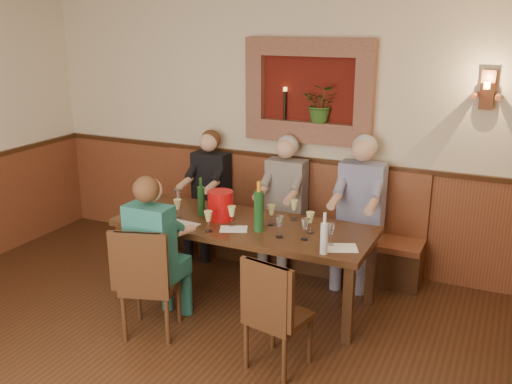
% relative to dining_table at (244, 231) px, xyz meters
% --- Properties ---
extents(room_shell, '(6.04, 6.04, 2.82)m').
position_rel_dining_table_xyz_m(room_shell, '(0.00, -1.85, 1.21)').
color(room_shell, beige).
rests_on(room_shell, ground).
extents(wainscoting, '(6.02, 6.02, 1.15)m').
position_rel_dining_table_xyz_m(wainscoting, '(0.00, -1.85, -0.09)').
color(wainscoting, brown).
rests_on(wainscoting, ground).
extents(wall_niche, '(1.36, 0.30, 1.06)m').
position_rel_dining_table_xyz_m(wall_niche, '(0.24, 1.09, 1.13)').
color(wall_niche, '#50110B').
rests_on(wall_niche, ground).
extents(wall_sconce, '(0.25, 0.20, 0.35)m').
position_rel_dining_table_xyz_m(wall_sconce, '(1.90, 1.08, 1.27)').
color(wall_sconce, brown).
rests_on(wall_sconce, ground).
extents(dining_table, '(2.40, 0.90, 0.75)m').
position_rel_dining_table_xyz_m(dining_table, '(0.00, 0.00, 0.00)').
color(dining_table, '#392211').
rests_on(dining_table, ground).
extents(bench, '(3.00, 0.45, 1.11)m').
position_rel_dining_table_xyz_m(bench, '(0.00, 0.94, -0.35)').
color(bench, '#381E0F').
rests_on(bench, ground).
extents(chair_near_left, '(0.54, 0.54, 0.97)m').
position_rel_dining_table_xyz_m(chair_near_left, '(-0.42, -0.91, -0.39)').
color(chair_near_left, '#392211').
rests_on(chair_near_left, ground).
extents(chair_near_right, '(0.48, 0.48, 0.92)m').
position_rel_dining_table_xyz_m(chair_near_right, '(0.73, -0.93, -0.41)').
color(chair_near_right, '#392211').
rests_on(chair_near_right, ground).
extents(person_bench_left, '(0.41, 0.50, 1.39)m').
position_rel_dining_table_xyz_m(person_bench_left, '(-0.86, 0.84, -0.10)').
color(person_bench_left, black).
rests_on(person_bench_left, ground).
extents(person_bench_mid, '(0.42, 0.51, 1.41)m').
position_rel_dining_table_xyz_m(person_bench_mid, '(0.05, 0.84, -0.09)').
color(person_bench_mid, '#595251').
rests_on(person_bench_mid, ground).
extents(person_bench_right, '(0.45, 0.55, 1.49)m').
position_rel_dining_table_xyz_m(person_bench_right, '(0.86, 0.84, -0.06)').
color(person_bench_right, navy).
rests_on(person_bench_right, ground).
extents(person_chair_front, '(0.40, 0.49, 1.37)m').
position_rel_dining_table_xyz_m(person_chair_front, '(-0.43, -0.78, -0.11)').
color(person_chair_front, navy).
rests_on(person_chair_front, ground).
extents(spittoon_bucket, '(0.31, 0.31, 0.27)m').
position_rel_dining_table_xyz_m(spittoon_bucket, '(-0.25, 0.01, 0.21)').
color(spittoon_bucket, red).
rests_on(spittoon_bucket, dining_table).
extents(wine_bottle_green_a, '(0.11, 0.11, 0.46)m').
position_rel_dining_table_xyz_m(wine_bottle_green_a, '(0.21, -0.13, 0.27)').
color(wine_bottle_green_a, '#19471E').
rests_on(wine_bottle_green_a, dining_table).
extents(wine_bottle_green_b, '(0.09, 0.09, 0.37)m').
position_rel_dining_table_xyz_m(wine_bottle_green_b, '(-0.47, 0.03, 0.23)').
color(wine_bottle_green_b, '#19471E').
rests_on(wine_bottle_green_b, dining_table).
extents(water_bottle, '(0.07, 0.07, 0.35)m').
position_rel_dining_table_xyz_m(water_bottle, '(0.90, -0.37, 0.21)').
color(water_bottle, silver).
rests_on(water_bottle, dining_table).
extents(tasting_sheet_a, '(0.37, 0.31, 0.00)m').
position_rel_dining_table_xyz_m(tasting_sheet_a, '(-1.00, -0.06, 0.08)').
color(tasting_sheet_a, white).
rests_on(tasting_sheet_a, dining_table).
extents(tasting_sheet_b, '(0.29, 0.26, 0.00)m').
position_rel_dining_table_xyz_m(tasting_sheet_b, '(-0.01, -0.18, 0.08)').
color(tasting_sheet_b, white).
rests_on(tasting_sheet_b, dining_table).
extents(tasting_sheet_c, '(0.34, 0.29, 0.00)m').
position_rel_dining_table_xyz_m(tasting_sheet_c, '(0.98, -0.20, 0.08)').
color(tasting_sheet_c, white).
rests_on(tasting_sheet_c, dining_table).
extents(tasting_sheet_d, '(0.30, 0.23, 0.00)m').
position_rel_dining_table_xyz_m(tasting_sheet_d, '(-0.50, -0.28, 0.08)').
color(tasting_sheet_d, white).
rests_on(tasting_sheet_d, dining_table).
extents(wine_glass_0, '(0.08, 0.08, 0.19)m').
position_rel_dining_table_xyz_m(wine_glass_0, '(-0.97, -0.14, 0.17)').
color(wine_glass_0, '#D9DC83').
rests_on(wine_glass_0, dining_table).
extents(wine_glass_1, '(0.08, 0.08, 0.19)m').
position_rel_dining_table_xyz_m(wine_glass_1, '(-0.79, 0.13, 0.17)').
color(wine_glass_1, white).
rests_on(wine_glass_1, dining_table).
extents(wine_glass_2, '(0.08, 0.08, 0.19)m').
position_rel_dining_table_xyz_m(wine_glass_2, '(-0.62, -0.15, 0.17)').
color(wine_glass_2, '#D9DC83').
rests_on(wine_glass_2, dining_table).
extents(wine_glass_3, '(0.08, 0.08, 0.19)m').
position_rel_dining_table_xyz_m(wine_glass_3, '(-0.35, 0.07, 0.17)').
color(wine_glass_3, white).
rests_on(wine_glass_3, dining_table).
extents(wine_glass_4, '(0.08, 0.08, 0.19)m').
position_rel_dining_table_xyz_m(wine_glass_4, '(-0.06, -0.12, 0.17)').
color(wine_glass_4, '#D9DC83').
rests_on(wine_glass_4, dining_table).
extents(wine_glass_5, '(0.08, 0.08, 0.19)m').
position_rel_dining_table_xyz_m(wine_glass_5, '(0.25, 0.07, 0.17)').
color(wine_glass_5, '#D9DC83').
rests_on(wine_glass_5, dining_table).
extents(wine_glass_6, '(0.08, 0.08, 0.19)m').
position_rel_dining_table_xyz_m(wine_glass_6, '(0.43, -0.19, 0.17)').
color(wine_glass_6, white).
rests_on(wine_glass_6, dining_table).
extents(wine_glass_7, '(0.08, 0.08, 0.19)m').
position_rel_dining_table_xyz_m(wine_glass_7, '(0.64, 0.03, 0.17)').
color(wine_glass_7, '#D9DC83').
rests_on(wine_glass_7, dining_table).
extents(wine_glass_8, '(0.08, 0.08, 0.19)m').
position_rel_dining_table_xyz_m(wine_glass_8, '(0.89, -0.18, 0.17)').
color(wine_glass_8, white).
rests_on(wine_glass_8, dining_table).
extents(wine_glass_9, '(0.08, 0.08, 0.19)m').
position_rel_dining_table_xyz_m(wine_glass_9, '(-0.19, -0.33, 0.17)').
color(wine_glass_9, '#D9DC83').
rests_on(wine_glass_9, dining_table).
extents(wine_glass_10, '(0.08, 0.08, 0.19)m').
position_rel_dining_table_xyz_m(wine_glass_10, '(0.38, 0.29, 0.17)').
color(wine_glass_10, '#D9DC83').
rests_on(wine_glass_10, dining_table).
extents(wine_glass_11, '(0.08, 0.08, 0.19)m').
position_rel_dining_table_xyz_m(wine_glass_11, '(0.65, -0.15, 0.17)').
color(wine_glass_11, white).
rests_on(wine_glass_11, dining_table).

